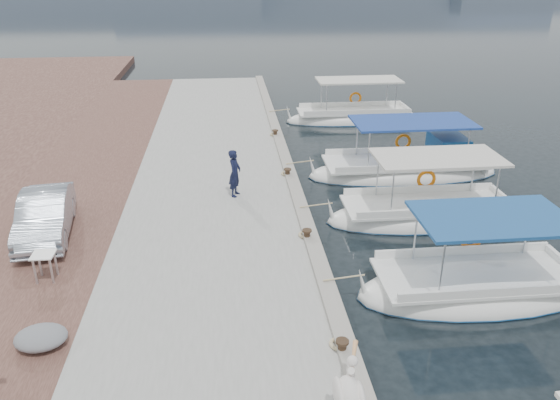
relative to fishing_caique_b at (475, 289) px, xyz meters
The scene contains 14 objects.
ground 3.84m from the fishing_caique_b, 165.88° to the left, with size 400.00×400.00×0.00m, color black.
concrete_quay 8.97m from the fishing_caique_b, 138.56° to the left, with size 6.00×40.00×0.50m, color #969591.
quay_curb 7.14m from the fishing_caique_b, 123.60° to the left, with size 0.44×40.00×0.12m, color gray.
cobblestone_strip 13.14m from the fishing_caique_b, 153.14° to the left, with size 4.00×40.00×0.50m, color #51312A.
fishing_caique_b is the anchor object (origin of this frame).
fishing_caique_c 4.39m from the fishing_caique_b, 86.86° to the left, with size 6.75×2.33×2.83m.
fishing_caique_d 8.49m from the fishing_caique_b, 84.34° to the left, with size 7.73×2.59×2.83m.
fishing_caique_e 16.39m from the fishing_caique_b, 88.30° to the left, with size 7.24×2.14×2.83m.
mooring_bollards 4.78m from the fishing_caique_b, 149.11° to the left, with size 0.28×20.28×0.33m.
pelican 6.13m from the fishing_caique_b, 135.39° to the right, with size 0.70×1.38×1.07m.
fisherman 8.54m from the fishing_caique_b, 135.72° to the left, with size 0.60×0.39×1.64m, color black.
parked_car 12.23m from the fishing_caique_b, 163.13° to the left, with size 1.33×3.81×1.26m, color #A5B0BD.
tarp_bundle 10.49m from the fishing_caique_b, behind, with size 1.10×0.90×0.40m, color slate.
folding_table 11.06m from the fishing_caique_b, behind, with size 0.55×0.55×0.73m.
Camera 1 is at (-2.53, -12.37, 8.03)m, focal length 35.00 mm.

